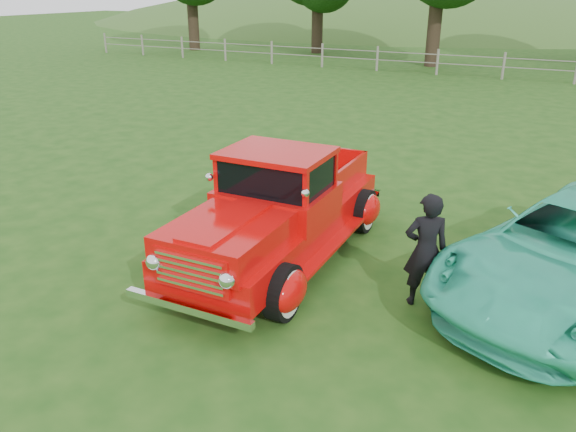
% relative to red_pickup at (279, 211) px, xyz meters
% --- Properties ---
extents(ground, '(140.00, 140.00, 0.00)m').
position_rel_red_pickup_xyz_m(ground, '(0.63, -1.28, -0.80)').
color(ground, '#1C4813').
rests_on(ground, ground).
extents(distant_hills, '(116.00, 60.00, 18.00)m').
position_rel_red_pickup_xyz_m(distant_hills, '(-3.46, 58.19, -5.34)').
color(distant_hills, '#325B21').
rests_on(distant_hills, ground).
extents(fence_line, '(48.00, 0.12, 1.20)m').
position_rel_red_pickup_xyz_m(fence_line, '(0.63, 20.72, -0.19)').
color(fence_line, gray).
rests_on(fence_line, ground).
extents(red_pickup, '(2.27, 5.00, 1.78)m').
position_rel_red_pickup_xyz_m(red_pickup, '(0.00, 0.00, 0.00)').
color(red_pickup, black).
rests_on(red_pickup, ground).
extents(man, '(0.69, 0.60, 1.58)m').
position_rel_red_pickup_xyz_m(man, '(2.35, -0.33, -0.00)').
color(man, black).
rests_on(man, ground).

